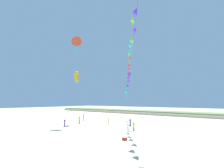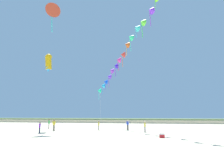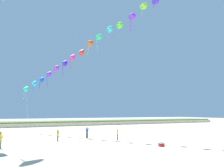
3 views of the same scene
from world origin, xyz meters
name	(u,v)px [view 2 (image 2 of 3)]	position (x,y,z in m)	size (l,w,h in m)	color
ground_plane	(100,140)	(0.00, 0.00, 0.00)	(240.00, 240.00, 0.00)	beige
dune_ridge	(139,121)	(0.00, 46.17, 0.67)	(120.00, 11.04, 1.34)	beige
person_near_left	(54,124)	(-10.23, 9.43, 1.02)	(0.62, 0.24, 1.76)	#726656
person_near_right	(128,124)	(0.76, 13.88, 0.96)	(0.58, 0.26, 1.67)	black
person_mid_center	(40,127)	(-10.17, 5.41, 0.86)	(0.20, 0.52, 1.49)	#282D4C
person_far_left	(49,123)	(-13.50, 13.64, 1.01)	(0.40, 0.57, 1.75)	#726656
person_far_right	(145,126)	(3.82, 9.89, 0.91)	(0.21, 0.55, 1.57)	#474C56
person_far_center	(99,125)	(-3.78, 12.30, 0.87)	(0.31, 0.50, 1.51)	#726656
kite_banner_string	(132,39)	(1.84, 12.35, 15.19)	(20.29, 28.78, 22.57)	#16F09D
large_kite_low_lead	(48,62)	(-11.77, 9.52, 11.16)	(1.34, 1.48, 3.11)	#E2A80E
large_kite_mid_trail	(52,11)	(-11.06, 8.74, 19.79)	(2.46, 2.37, 5.03)	#E64829
beach_cooler	(162,136)	(6.02, 3.33, 0.21)	(0.58, 0.41, 0.46)	red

